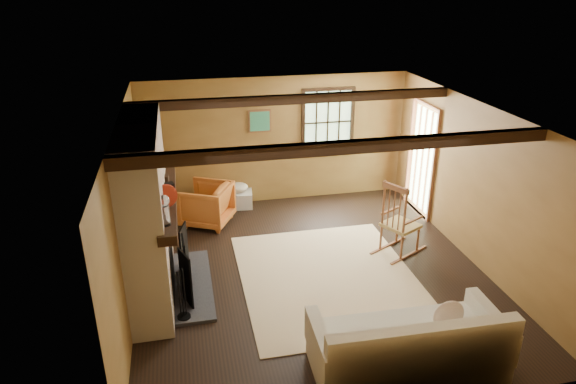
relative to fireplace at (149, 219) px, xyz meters
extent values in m
plane|color=black|center=(2.23, 0.00, -1.10)|extent=(5.50, 5.50, 0.00)
cube|color=olive|center=(2.23, 2.75, 0.10)|extent=(5.00, 0.02, 2.40)
cube|color=olive|center=(2.23, -2.75, 0.10)|extent=(5.00, 0.02, 2.40)
cube|color=olive|center=(-0.27, 0.00, 0.10)|extent=(0.02, 5.50, 2.40)
cube|color=olive|center=(4.73, 0.00, 0.10)|extent=(0.02, 5.50, 2.40)
cube|color=white|center=(2.23, 0.00, 1.30)|extent=(5.00, 5.50, 0.02)
cube|color=black|center=(2.23, -1.20, 1.23)|extent=(5.00, 0.12, 0.14)
cube|color=black|center=(2.23, 1.20, 1.23)|extent=(5.00, 0.12, 0.14)
cube|color=black|center=(3.23, 2.72, 0.40)|extent=(1.02, 0.06, 1.32)
cube|color=#C1EDB5|center=(3.23, 2.75, 0.40)|extent=(0.90, 0.01, 1.20)
cube|color=black|center=(3.23, 2.73, 0.40)|extent=(0.90, 0.03, 0.02)
cube|color=brown|center=(4.70, 1.70, -0.10)|extent=(0.06, 1.00, 2.06)
cube|color=#C1EDB5|center=(4.72, 1.70, -0.10)|extent=(0.01, 0.80, 1.85)
cube|color=brown|center=(1.93, 2.72, 0.50)|extent=(0.42, 0.03, 0.42)
cube|color=#267369|center=(1.93, 2.71, 0.50)|extent=(0.36, 0.01, 0.36)
cube|color=#96503A|center=(-0.02, 0.00, 0.10)|extent=(0.50, 2.20, 2.40)
cube|color=black|center=(0.05, 0.00, -0.65)|extent=(0.38, 1.00, 0.85)
cube|color=#36363B|center=(0.48, 0.00, -1.08)|extent=(0.55, 1.80, 0.05)
cube|color=black|center=(0.26, 0.00, 0.25)|extent=(0.22, 2.30, 0.12)
cube|color=black|center=(0.41, -0.45, -0.68)|extent=(0.16, 0.35, 0.74)
cube|color=black|center=(0.41, -0.07, -0.68)|extent=(0.04, 0.37, 0.74)
cube|color=black|center=(0.41, 0.32, -0.68)|extent=(0.12, 0.37, 0.74)
cylinder|color=black|center=(0.35, -0.77, -1.04)|extent=(0.17, 0.17, 0.02)
cylinder|color=black|center=(0.31, -0.80, -0.70)|extent=(0.02, 0.02, 0.70)
cylinder|color=black|center=(0.35, -0.77, -0.70)|extent=(0.02, 0.02, 0.70)
cylinder|color=black|center=(0.38, -0.74, -0.70)|extent=(0.02, 0.02, 0.70)
cylinder|color=white|center=(0.25, -0.84, 0.43)|extent=(0.11, 0.11, 0.24)
sphere|color=white|center=(0.25, -0.84, 0.62)|extent=(0.13, 0.13, 0.13)
cylinder|color=#AB2713|center=(0.25, -0.35, 0.46)|extent=(0.30, 0.10, 0.31)
cube|color=black|center=(0.25, 0.16, 0.36)|extent=(0.24, 0.18, 0.12)
cylinder|color=black|center=(0.25, 0.50, 0.35)|extent=(0.07, 0.07, 0.09)
cylinder|color=black|center=(0.25, 0.58, 0.35)|extent=(0.07, 0.07, 0.08)
cube|color=beige|center=(2.43, -0.20, -1.10)|extent=(2.50, 3.00, 0.01)
cube|color=#A58150|center=(3.74, 0.32, -0.64)|extent=(0.65, 0.66, 0.05)
cube|color=brown|center=(3.56, 0.22, 0.04)|extent=(0.27, 0.44, 0.08)
cylinder|color=brown|center=(4.02, 0.24, -0.87)|extent=(0.04, 0.04, 0.45)
cylinder|color=brown|center=(3.83, 0.60, -0.87)|extent=(0.04, 0.04, 0.45)
cylinder|color=brown|center=(3.66, 0.04, -0.87)|extent=(0.04, 0.04, 0.45)
cylinder|color=brown|center=(3.46, 0.41, -0.87)|extent=(0.04, 0.04, 0.45)
cylinder|color=brown|center=(3.66, 0.04, -0.28)|extent=(0.04, 0.04, 0.77)
cylinder|color=brown|center=(3.46, 0.41, -0.28)|extent=(0.04, 0.04, 0.77)
cylinder|color=brown|center=(3.61, 0.13, -0.30)|extent=(0.02, 0.02, 0.64)
cylinder|color=brown|center=(3.56, 0.22, -0.30)|extent=(0.02, 0.02, 0.64)
cylinder|color=brown|center=(3.51, 0.32, -0.30)|extent=(0.02, 0.02, 0.64)
cube|color=brown|center=(3.85, 0.12, -0.47)|extent=(0.40, 0.24, 0.03)
cube|color=brown|center=(3.64, 0.52, -0.47)|extent=(0.40, 0.24, 0.03)
cube|color=brown|center=(3.84, 0.14, -1.09)|extent=(0.79, 0.45, 0.03)
cube|color=brown|center=(3.65, 0.50, -1.09)|extent=(0.79, 0.45, 0.03)
cube|color=white|center=(2.74, -2.16, -0.88)|extent=(2.09, 0.99, 0.45)
cube|color=white|center=(2.73, -2.55, -0.53)|extent=(2.07, 0.21, 0.57)
cube|color=white|center=(1.76, -2.13, -0.67)|extent=(0.17, 0.93, 0.41)
cube|color=white|center=(3.73, -2.19, -0.67)|extent=(0.17, 0.93, 0.41)
ellipsoid|color=white|center=(3.26, -2.07, -0.53)|extent=(0.38, 0.14, 0.37)
cylinder|color=brown|center=(0.00, 2.57, -1.05)|extent=(0.36, 0.11, 0.11)
cylinder|color=brown|center=(0.12, 2.57, -1.05)|extent=(0.36, 0.11, 0.11)
cylinder|color=brown|center=(0.23, 2.57, -1.05)|extent=(0.36, 0.11, 0.11)
cylinder|color=brown|center=(0.00, 2.57, -0.94)|extent=(0.36, 0.11, 0.11)
cylinder|color=brown|center=(0.12, 2.57, -0.94)|extent=(0.36, 0.11, 0.11)
cylinder|color=brown|center=(0.23, 2.57, -0.94)|extent=(0.36, 0.11, 0.11)
cube|color=silver|center=(1.47, 2.55, -0.95)|extent=(0.54, 0.43, 0.30)
ellipsoid|color=white|center=(1.47, 2.55, -0.71)|extent=(0.38, 0.31, 0.18)
imported|color=#BF6026|center=(0.83, 1.97, -0.73)|extent=(1.07, 1.06, 0.74)
camera|label=1|loc=(0.51, -6.32, 2.98)|focal=32.00mm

